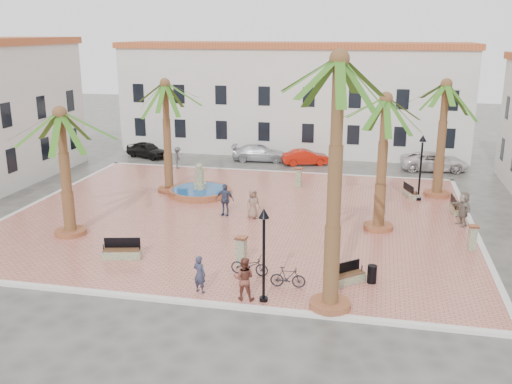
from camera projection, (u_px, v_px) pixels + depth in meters
ground at (239, 217)px, 33.13m from camera, size 120.00×120.00×0.00m
plaza at (239, 216)px, 33.11m from camera, size 26.00×22.00×0.15m
kerb_n at (274, 172)px, 43.45m from camera, size 26.30×0.30×0.16m
kerb_s at (173, 300)px, 22.77m from camera, size 26.30×0.30×0.16m
kerb_e at (475, 232)px, 30.46m from camera, size 0.30×22.30×0.16m
kerb_w at (38, 202)px, 35.76m from camera, size 0.30×22.30×0.16m
building_north at (293, 97)px, 50.63m from camera, size 30.40×7.40×9.50m
fountain at (200, 190)px, 37.13m from camera, size 4.06×4.06×2.10m
palm_nw at (165, 96)px, 36.37m from camera, size 4.94×4.94×7.44m
palm_sw at (61, 130)px, 28.48m from camera, size 5.30×5.30×6.75m
palm_s at (338, 87)px, 19.77m from camera, size 5.26×5.26×9.75m
palm_e at (385, 115)px, 29.10m from camera, size 5.14×5.14×7.35m
palm_ne at (445, 98)px, 35.27m from camera, size 5.40×5.40×7.51m
bench_s at (122, 253)px, 26.75m from camera, size 1.87×0.95×0.95m
bench_se at (347, 278)px, 24.10m from camera, size 1.59×1.48×0.88m
bench_e at (456, 208)px, 33.52m from camera, size 0.66×1.81×0.94m
bench_ne at (411, 193)px, 36.60m from camera, size 1.05×1.70×0.86m
lamppost_s at (264, 239)px, 21.88m from camera, size 0.42×0.42×3.85m
lamppost_e at (421, 156)px, 35.24m from camera, size 0.45×0.45×4.18m
bollard_se at (242, 250)px, 25.86m from camera, size 0.56×0.56×1.36m
bollard_n at (299, 177)px, 38.93m from camera, size 0.52×0.52×1.32m
bollard_e at (472, 237)px, 27.68m from camera, size 0.51×0.51×1.26m
litter_bin at (372, 274)px, 24.12m from camera, size 0.40×0.40×0.78m
cyclist_a at (200, 274)px, 23.13m from camera, size 0.67×0.56×1.59m
bicycle_a at (250, 265)px, 24.88m from camera, size 1.73×0.71×0.89m
cyclist_b at (244, 279)px, 22.51m from camera, size 0.87×0.69×1.76m
bicycle_b at (288, 277)px, 23.67m from camera, size 1.50×0.50×0.89m
pedestrian_fountain_a at (253, 204)px, 32.33m from camera, size 0.99×0.94×1.71m
pedestrian_fountain_b at (225, 200)px, 32.80m from camera, size 1.15×0.59×1.89m
pedestrian_north at (178, 157)px, 44.16m from camera, size 0.83×1.19×1.69m
pedestrian_east at (463, 209)px, 31.09m from camera, size 1.19×1.87×1.93m
car_black at (147, 150)px, 48.59m from camera, size 4.24×2.97×1.34m
car_red at (306, 157)px, 45.96m from camera, size 3.98×2.39×1.24m
car_silver at (260, 153)px, 47.36m from camera, size 4.76×2.34×1.33m
car_white at (434, 161)px, 44.12m from camera, size 5.31×2.88×1.41m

